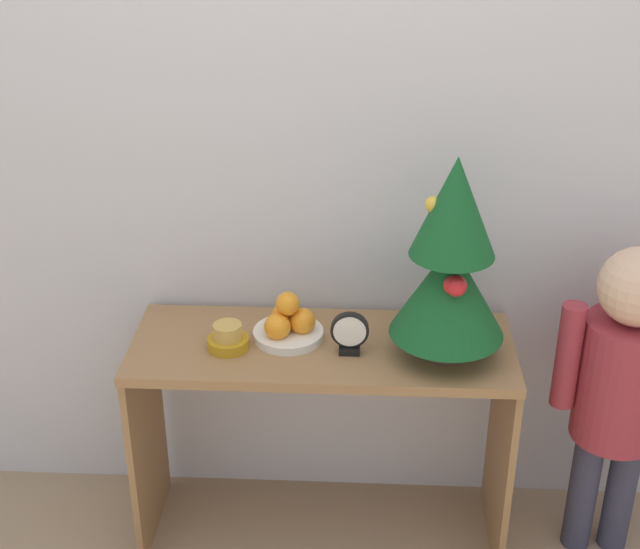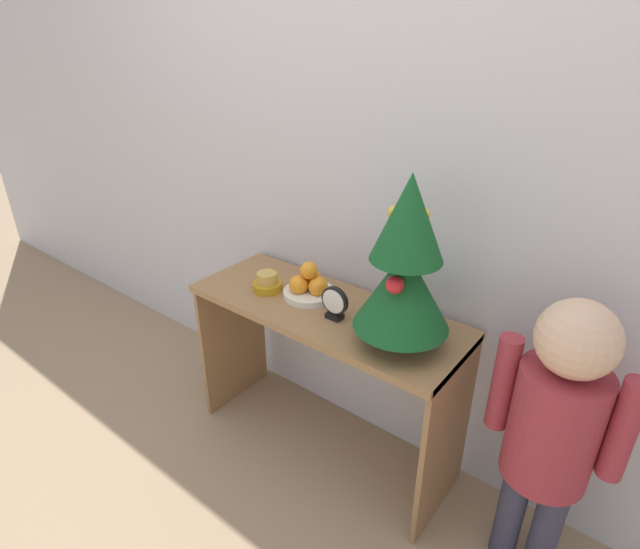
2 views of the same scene
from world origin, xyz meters
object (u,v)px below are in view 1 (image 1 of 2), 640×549
(fruit_bowl, at_px, (288,324))
(child_figure, at_px, (623,375))
(mini_tree, at_px, (451,263))
(singing_bowl, at_px, (228,338))
(desk_clock, at_px, (350,333))

(fruit_bowl, bearing_deg, child_figure, -2.83)
(mini_tree, bearing_deg, singing_bowl, 179.51)
(child_figure, bearing_deg, desk_clock, -177.96)
(singing_bowl, bearing_deg, child_figure, 0.94)
(fruit_bowl, distance_m, singing_bowl, 0.18)
(fruit_bowl, relative_size, child_figure, 0.20)
(singing_bowl, bearing_deg, mini_tree, -0.49)
(mini_tree, height_order, desk_clock, mini_tree)
(singing_bowl, xyz_separation_m, desk_clock, (0.34, -0.01, 0.03))
(singing_bowl, relative_size, desk_clock, 0.93)
(singing_bowl, distance_m, desk_clock, 0.35)
(mini_tree, relative_size, fruit_bowl, 2.87)
(mini_tree, relative_size, desk_clock, 4.58)
(fruit_bowl, relative_size, singing_bowl, 1.72)
(mini_tree, xyz_separation_m, fruit_bowl, (-0.45, 0.07, -0.24))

